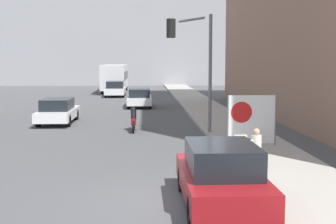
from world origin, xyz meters
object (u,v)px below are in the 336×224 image
object	(u,v)px
motorcycle_on_road	(134,121)
protest_banner	(251,119)
car_on_road_midblock	(140,98)
parked_car_curbside	(221,175)
car_on_road_distant	(115,89)
city_bus_on_road	(115,76)
car_on_road_nearest	(58,111)
traffic_light_pole	(196,54)
seated_protester	(256,146)

from	to	relation	value
motorcycle_on_road	protest_banner	bearing A→B (deg)	-47.89
motorcycle_on_road	car_on_road_midblock	bearing A→B (deg)	89.14
parked_car_curbside	car_on_road_midblock	bearing A→B (deg)	95.04
motorcycle_on_road	car_on_road_distant	bearing A→B (deg)	95.71
car_on_road_distant	city_bus_on_road	world-z (taller)	city_bus_on_road
parked_car_curbside	motorcycle_on_road	xyz separation A→B (m)	(-2.37, 12.39, -0.24)
car_on_road_nearest	motorcycle_on_road	distance (m)	5.33
car_on_road_midblock	car_on_road_distant	xyz separation A→B (m)	(-2.49, 10.64, 0.05)
protest_banner	traffic_light_pole	bearing A→B (deg)	117.93
seated_protester	city_bus_on_road	bearing A→B (deg)	113.94
car_on_road_midblock	city_bus_on_road	xyz separation A→B (m)	(-2.91, 17.45, 1.07)
traffic_light_pole	motorcycle_on_road	xyz separation A→B (m)	(-2.92, 1.80, -3.30)
protest_banner	seated_protester	bearing A→B (deg)	-100.24
car_on_road_nearest	car_on_road_midblock	distance (m)	10.29
traffic_light_pole	city_bus_on_road	xyz separation A→B (m)	(-5.65, 31.62, -2.05)
car_on_road_distant	protest_banner	bearing A→B (deg)	-75.99
car_on_road_nearest	car_on_road_midblock	bearing A→B (deg)	64.02
car_on_road_midblock	car_on_road_distant	world-z (taller)	car_on_road_distant
car_on_road_nearest	traffic_light_pole	bearing A→B (deg)	-34.18
car_on_road_nearest	city_bus_on_road	size ratio (longest dim) A/B	0.44
car_on_road_midblock	motorcycle_on_road	bearing A→B (deg)	-90.86
seated_protester	car_on_road_distant	world-z (taller)	car_on_road_distant
motorcycle_on_road	parked_car_curbside	bearing A→B (deg)	-79.18
seated_protester	motorcycle_on_road	distance (m)	9.52
car_on_road_nearest	car_on_road_distant	xyz separation A→B (m)	(2.02, 19.90, 0.05)
seated_protester	traffic_light_pole	xyz separation A→B (m)	(-1.23, 6.77, 3.06)
car_on_road_midblock	motorcycle_on_road	distance (m)	12.37
car_on_road_distant	motorcycle_on_road	bearing A→B (deg)	-84.29
protest_banner	motorcycle_on_road	xyz separation A→B (m)	(-4.75, 5.25, -0.69)
traffic_light_pole	parked_car_curbside	size ratio (longest dim) A/B	1.26
seated_protester	car_on_road_distant	xyz separation A→B (m)	(-6.45, 31.58, -0.02)
parked_car_curbside	car_on_road_midblock	world-z (taller)	parked_car_curbside
traffic_light_pole	city_bus_on_road	world-z (taller)	traffic_light_pole
car_on_road_distant	city_bus_on_road	xyz separation A→B (m)	(-0.43, 6.81, 1.02)
protest_banner	car_on_road_nearest	xyz separation A→B (m)	(-9.07, 8.37, -0.51)
parked_car_curbside	car_on_road_midblock	size ratio (longest dim) A/B	0.93
protest_banner	car_on_road_nearest	world-z (taller)	protest_banner
parked_car_curbside	car_on_road_nearest	world-z (taller)	parked_car_curbside
parked_car_curbside	traffic_light_pole	bearing A→B (deg)	87.03
protest_banner	traffic_light_pole	xyz separation A→B (m)	(-1.83, 3.45, 2.61)
seated_protester	car_on_road_nearest	world-z (taller)	car_on_road_nearest
traffic_light_pole	car_on_road_distant	world-z (taller)	traffic_light_pole
car_on_road_nearest	protest_banner	bearing A→B (deg)	-42.69
car_on_road_nearest	car_on_road_distant	world-z (taller)	car_on_road_distant
car_on_road_midblock	car_on_road_nearest	bearing A→B (deg)	-115.98
car_on_road_distant	motorcycle_on_road	size ratio (longest dim) A/B	2.10
protest_banner	car_on_road_midblock	distance (m)	18.20
protest_banner	traffic_light_pole	world-z (taller)	traffic_light_pole
seated_protester	parked_car_curbside	xyz separation A→B (m)	(-1.78, -3.83, -0.01)
seated_protester	car_on_road_nearest	bearing A→B (deg)	139.73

